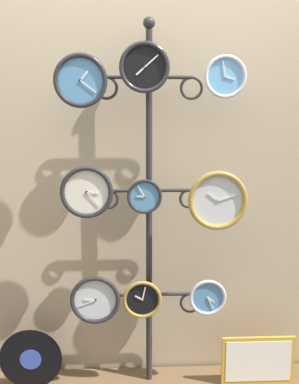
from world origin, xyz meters
TOP-DOWN VIEW (x-y plane):
  - shop_wall at (0.00, 0.57)m, footprint 4.40×0.04m
  - display_stand at (-0.00, 0.41)m, footprint 0.61×0.36m
  - clock_top_left at (-0.35, 0.30)m, footprint 0.28×0.04m
  - clock_top_center at (-0.03, 0.33)m, footprint 0.26×0.04m
  - clock_top_right at (0.39, 0.32)m, footprint 0.22×0.04m
  - clock_middle_left at (-0.34, 0.32)m, footprint 0.28×0.04m
  - clock_middle_center at (-0.03, 0.33)m, footprint 0.19×0.04m
  - clock_middle_right at (0.36, 0.30)m, footprint 0.32×0.04m
  - clock_bottom_left at (-0.30, 0.30)m, footprint 0.28×0.04m
  - clock_bottom_center at (-0.04, 0.33)m, footprint 0.22×0.04m
  - clock_bottom_right at (0.33, 0.33)m, footprint 0.21×0.04m
  - vinyl_record at (-0.68, 0.35)m, footprint 0.36×0.01m
  - picture_frame at (0.63, 0.33)m, footprint 0.43×0.02m

SIDE VIEW (x-z plane):
  - picture_frame at x=0.63m, z-range 0.06..0.35m
  - vinyl_record at x=-0.68m, z-range 0.06..0.42m
  - clock_bottom_center at x=-0.04m, z-range 0.49..0.71m
  - clock_bottom_right at x=0.33m, z-range 0.50..0.71m
  - clock_bottom_left at x=-0.30m, z-range 0.47..0.75m
  - display_stand at x=0.00m, z-range -0.32..1.81m
  - clock_middle_right at x=0.36m, z-range 1.00..1.33m
  - clock_middle_center at x=-0.03m, z-range 1.09..1.28m
  - clock_middle_left at x=-0.34m, z-range 1.07..1.35m
  - shop_wall at x=0.00m, z-range 0.00..2.80m
  - clock_top_left at x=-0.35m, z-range 1.65..1.93m
  - clock_top_right at x=0.39m, z-range 1.70..1.92m
  - clock_top_center at x=-0.03m, z-range 1.73..1.99m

